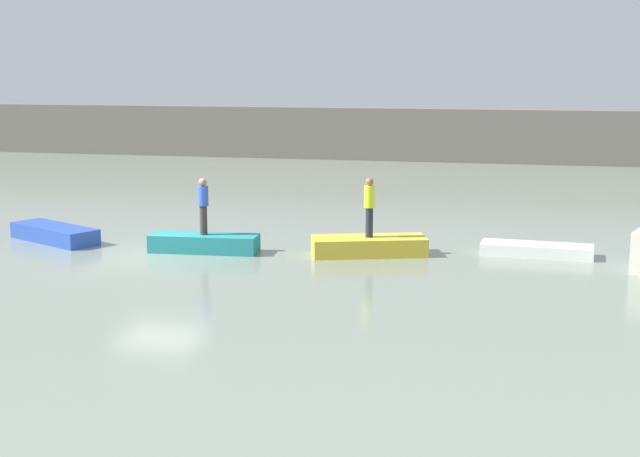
% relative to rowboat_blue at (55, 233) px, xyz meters
% --- Properties ---
extents(ground_plane, '(120.00, 120.00, 0.00)m').
position_rel_rowboat_blue_xyz_m(ground_plane, '(4.16, -1.50, -0.25)').
color(ground_plane, gray).
extents(embankment_wall, '(80.00, 1.20, 3.02)m').
position_rel_rowboat_blue_xyz_m(embankment_wall, '(4.16, 26.29, 1.26)').
color(embankment_wall, '#666056').
rests_on(embankment_wall, ground_plane).
extents(rowboat_blue, '(3.47, 2.52, 0.50)m').
position_rel_rowboat_blue_xyz_m(rowboat_blue, '(0.00, 0.00, 0.00)').
color(rowboat_blue, '#2B4CAD').
rests_on(rowboat_blue, ground_plane).
extents(rowboat_teal, '(3.32, 1.15, 0.54)m').
position_rel_rowboat_blue_xyz_m(rowboat_teal, '(5.23, -0.51, 0.02)').
color(rowboat_teal, teal).
rests_on(rowboat_teal, ground_plane).
extents(rowboat_yellow, '(3.57, 2.20, 0.54)m').
position_rel_rowboat_blue_xyz_m(rowboat_yellow, '(10.15, 0.18, 0.02)').
color(rowboat_yellow, gold).
rests_on(rowboat_yellow, ground_plane).
extents(rowboat_white, '(3.30, 1.21, 0.35)m').
position_rel_rowboat_blue_xyz_m(rowboat_white, '(15.00, 1.15, -0.08)').
color(rowboat_white, white).
rests_on(rowboat_white, ground_plane).
extents(person_blue_shirt, '(0.32, 0.32, 1.71)m').
position_rel_rowboat_blue_xyz_m(person_blue_shirt, '(5.23, -0.51, 1.24)').
color(person_blue_shirt, '#38332D').
rests_on(person_blue_shirt, rowboat_teal).
extents(person_hiviz_shirt, '(0.32, 0.32, 1.77)m').
position_rel_rowboat_blue_xyz_m(person_hiviz_shirt, '(10.15, 0.18, 1.28)').
color(person_hiviz_shirt, '#232838').
rests_on(person_hiviz_shirt, rowboat_yellow).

